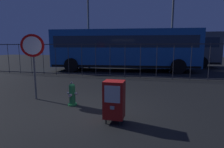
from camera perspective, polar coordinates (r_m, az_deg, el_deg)
ground_plane at (r=5.26m, az=-6.33°, el=-11.59°), size 60.00×60.00×0.00m
fire_hydrant at (r=5.75m, az=-12.50°, el=-6.31°), size 0.33×0.32×0.75m
newspaper_box_primary at (r=4.33m, az=0.68°, el=-8.07°), size 0.48×0.42×1.02m
stop_sign at (r=6.63m, az=-23.71°, el=6.09°), size 0.71×0.31×2.23m
fence_barrier at (r=10.56m, az=4.13°, el=4.34°), size 18.03×0.04×2.00m
bus_near at (r=13.59m, az=3.83°, el=8.23°), size 10.72×3.73×3.00m
bus_far at (r=17.21m, az=13.57°, el=8.11°), size 10.60×3.15×3.00m
street_light_near_left at (r=15.14m, az=-7.50°, el=16.39°), size 0.32×0.32×6.61m
street_light_near_right at (r=15.71m, az=-7.60°, el=18.59°), size 0.32×0.32×7.92m
street_light_far_left at (r=13.66m, az=18.86°, el=20.64°), size 0.32×0.32×8.33m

